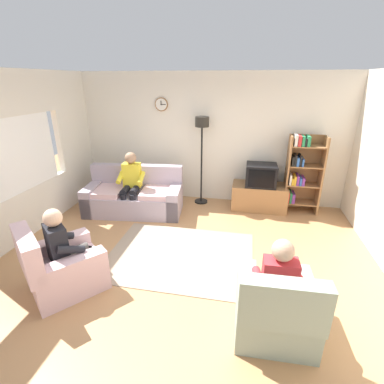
{
  "coord_description": "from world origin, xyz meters",
  "views": [
    {
      "loc": [
        0.79,
        -3.37,
        2.54
      ],
      "look_at": [
        -0.04,
        0.83,
        0.84
      ],
      "focal_mm": 26.6,
      "sensor_mm": 36.0,
      "label": 1
    }
  ],
  "objects_px": {
    "armchair_near_window": "(62,268)",
    "person_in_left_armchair": "(66,245)",
    "floor_lamp": "(202,137)",
    "tv": "(261,175)",
    "tv_stand": "(259,197)",
    "couch": "(134,197)",
    "bookshelf": "(301,172)",
    "person_on_couch": "(131,181)",
    "armchair_near_bookshelf": "(275,309)",
    "person_in_right_armchair": "(277,279)"
  },
  "relations": [
    {
      "from": "armchair_near_window",
      "to": "person_in_left_armchair",
      "type": "height_order",
      "value": "person_in_left_armchair"
    },
    {
      "from": "floor_lamp",
      "to": "tv",
      "type": "bearing_deg",
      "value": -5.71
    },
    {
      "from": "tv_stand",
      "to": "armchair_near_window",
      "type": "height_order",
      "value": "armchair_near_window"
    },
    {
      "from": "couch",
      "to": "bookshelf",
      "type": "height_order",
      "value": "bookshelf"
    },
    {
      "from": "tv_stand",
      "to": "person_in_left_armchair",
      "type": "relative_size",
      "value": 0.98
    },
    {
      "from": "person_on_couch",
      "to": "person_in_left_armchair",
      "type": "xyz_separation_m",
      "value": [
        0.03,
        -2.19,
        -0.09
      ]
    },
    {
      "from": "armchair_near_bookshelf",
      "to": "person_in_right_armchair",
      "type": "height_order",
      "value": "person_in_right_armchair"
    },
    {
      "from": "armchair_near_window",
      "to": "person_in_right_armchair",
      "type": "bearing_deg",
      "value": -2.12
    },
    {
      "from": "bookshelf",
      "to": "person_in_right_armchair",
      "type": "bearing_deg",
      "value": -101.98
    },
    {
      "from": "bookshelf",
      "to": "person_on_couch",
      "type": "bearing_deg",
      "value": -166.23
    },
    {
      "from": "person_on_couch",
      "to": "tv_stand",
      "type": "bearing_deg",
      "value": 16.31
    },
    {
      "from": "tv_stand",
      "to": "person_in_left_armchair",
      "type": "xyz_separation_m",
      "value": [
        -2.46,
        -2.92,
        0.34
      ]
    },
    {
      "from": "tv_stand",
      "to": "person_on_couch",
      "type": "xyz_separation_m",
      "value": [
        -2.49,
        -0.73,
        0.43
      ]
    },
    {
      "from": "tv",
      "to": "person_in_left_armchair",
      "type": "xyz_separation_m",
      "value": [
        -2.46,
        -2.9,
        -0.14
      ]
    },
    {
      "from": "tv",
      "to": "person_on_couch",
      "type": "height_order",
      "value": "person_on_couch"
    },
    {
      "from": "couch",
      "to": "tv_stand",
      "type": "distance_m",
      "value": 2.57
    },
    {
      "from": "floor_lamp",
      "to": "couch",
      "type": "bearing_deg",
      "value": -150.27
    },
    {
      "from": "person_in_right_armchair",
      "to": "armchair_near_window",
      "type": "bearing_deg",
      "value": 177.88
    },
    {
      "from": "couch",
      "to": "tv",
      "type": "bearing_deg",
      "value": 13.43
    },
    {
      "from": "tv",
      "to": "bookshelf",
      "type": "height_order",
      "value": "bookshelf"
    },
    {
      "from": "armchair_near_window",
      "to": "armchair_near_bookshelf",
      "type": "distance_m",
      "value": 2.62
    },
    {
      "from": "tv_stand",
      "to": "armchair_near_bookshelf",
      "type": "xyz_separation_m",
      "value": [
        0.1,
        -3.17,
        0.03
      ]
    },
    {
      "from": "couch",
      "to": "person_in_left_armchair",
      "type": "relative_size",
      "value": 1.77
    },
    {
      "from": "couch",
      "to": "person_on_couch",
      "type": "bearing_deg",
      "value": -89.25
    },
    {
      "from": "tv",
      "to": "armchair_near_window",
      "type": "relative_size",
      "value": 0.5
    },
    {
      "from": "bookshelf",
      "to": "person_in_right_armchair",
      "type": "xyz_separation_m",
      "value": [
        -0.67,
        -3.15,
        -0.23
      ]
    },
    {
      "from": "person_in_right_armchair",
      "to": "bookshelf",
      "type": "bearing_deg",
      "value": 78.02
    },
    {
      "from": "tv_stand",
      "to": "person_in_right_armchair",
      "type": "xyz_separation_m",
      "value": [
        0.1,
        -3.09,
        0.34
      ]
    },
    {
      "from": "tv_stand",
      "to": "person_on_couch",
      "type": "relative_size",
      "value": 0.89
    },
    {
      "from": "couch",
      "to": "person_in_left_armchair",
      "type": "xyz_separation_m",
      "value": [
        0.03,
        -2.3,
        0.29
      ]
    },
    {
      "from": "bookshelf",
      "to": "armchair_near_bookshelf",
      "type": "bearing_deg",
      "value": -101.62
    },
    {
      "from": "tv",
      "to": "floor_lamp",
      "type": "distance_m",
      "value": 1.42
    },
    {
      "from": "person_in_left_armchair",
      "to": "bookshelf",
      "type": "bearing_deg",
      "value": 42.81
    },
    {
      "from": "armchair_near_window",
      "to": "person_in_right_armchair",
      "type": "relative_size",
      "value": 1.06
    },
    {
      "from": "tv",
      "to": "person_in_left_armchair",
      "type": "relative_size",
      "value": 0.54
    },
    {
      "from": "tv_stand",
      "to": "armchair_near_window",
      "type": "relative_size",
      "value": 0.93
    },
    {
      "from": "person_in_left_armchair",
      "to": "person_in_right_armchair",
      "type": "distance_m",
      "value": 2.56
    },
    {
      "from": "armchair_near_window",
      "to": "person_in_left_armchair",
      "type": "xyz_separation_m",
      "value": [
        0.06,
        0.07,
        0.32
      ]
    },
    {
      "from": "couch",
      "to": "bookshelf",
      "type": "bearing_deg",
      "value": 11.93
    },
    {
      "from": "armchair_near_window",
      "to": "person_in_right_armchair",
      "type": "xyz_separation_m",
      "value": [
        2.62,
        -0.1,
        0.32
      ]
    },
    {
      "from": "couch",
      "to": "floor_lamp",
      "type": "distance_m",
      "value": 1.84
    },
    {
      "from": "floor_lamp",
      "to": "person_in_left_armchair",
      "type": "bearing_deg",
      "value": -112.08
    },
    {
      "from": "tv",
      "to": "armchair_near_bookshelf",
      "type": "distance_m",
      "value": 3.18
    },
    {
      "from": "couch",
      "to": "armchair_near_window",
      "type": "xyz_separation_m",
      "value": [
        -0.02,
        -2.37,
        -0.02
      ]
    },
    {
      "from": "armchair_near_window",
      "to": "person_in_right_armchair",
      "type": "height_order",
      "value": "person_in_right_armchair"
    },
    {
      "from": "tv",
      "to": "person_in_left_armchair",
      "type": "height_order",
      "value": "person_in_left_armchair"
    },
    {
      "from": "armchair_near_window",
      "to": "person_in_left_armchair",
      "type": "relative_size",
      "value": 1.06
    },
    {
      "from": "floor_lamp",
      "to": "armchair_near_bookshelf",
      "type": "relative_size",
      "value": 2.04
    },
    {
      "from": "person_on_couch",
      "to": "person_in_left_armchair",
      "type": "distance_m",
      "value": 2.19
    },
    {
      "from": "floor_lamp",
      "to": "armchair_near_bookshelf",
      "type": "bearing_deg",
      "value": -67.8
    }
  ]
}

